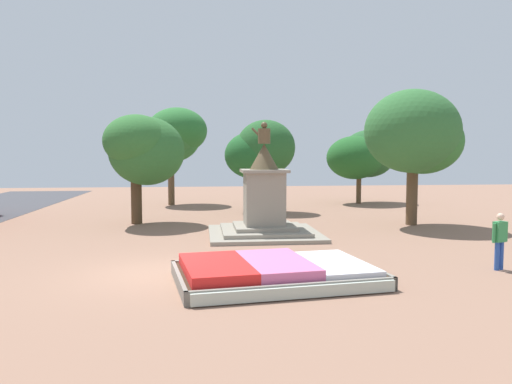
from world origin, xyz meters
name	(u,v)px	position (x,y,z in m)	size (l,w,h in m)	color
ground_plane	(156,274)	(0.00, 0.00, 0.00)	(73.01, 73.01, 0.00)	#8C6651
flower_planter	(273,272)	(3.12, -1.25, 0.26)	(5.63, 4.11, 0.59)	#38281C
statue_monument	(264,206)	(3.82, 6.19, 1.20)	(4.49, 4.49, 4.64)	gray
pedestrian_near_planter	(500,237)	(9.82, -0.60, 0.96)	(0.54, 0.33, 1.66)	#264CA5
park_tree_far_left	(175,134)	(-0.43, 19.01, 4.64)	(3.95, 4.08, 6.34)	brown
park_tree_behind_statue	(259,152)	(4.57, 14.25, 3.44)	(4.00, 3.29, 5.26)	#4C3823
park_tree_far_right	(361,156)	(11.89, 18.52, 3.19)	(4.87, 4.27, 4.94)	brown
park_tree_street_side	(414,133)	(10.96, 8.01, 4.28)	(4.58, 4.53, 6.24)	brown
park_tree_mid_canopy	(143,148)	(-1.44, 9.89, 3.62)	(3.70, 3.92, 5.16)	#4C3823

